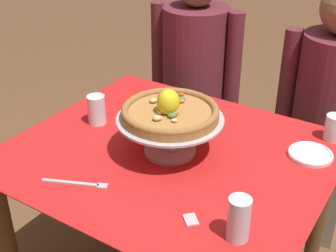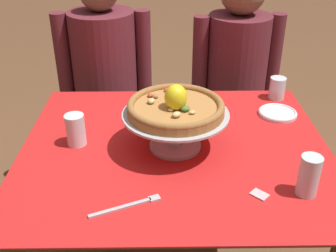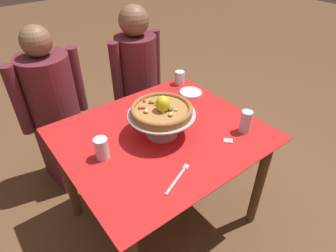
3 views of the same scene
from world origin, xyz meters
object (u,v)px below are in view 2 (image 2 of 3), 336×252
(water_glass_side_left, at_px, (76,132))
(sugar_packet, at_px, (259,195))
(diner_left, at_px, (107,93))
(pizza, at_px, (176,106))
(water_glass_back_right, at_px, (277,90))
(water_glass_front_right, at_px, (308,178))
(pizza_stand, at_px, (176,124))
(dinner_fork, at_px, (129,205))
(side_plate, at_px, (278,113))
(diner_right, at_px, (234,91))

(water_glass_side_left, distance_m, sugar_packet, 0.67)
(diner_left, bearing_deg, pizza, -66.12)
(pizza, bearing_deg, diner_left, 113.88)
(water_glass_side_left, xyz_separation_m, water_glass_back_right, (0.81, 0.37, -0.01))
(water_glass_front_right, height_order, sugar_packet, water_glass_front_right)
(water_glass_front_right, distance_m, sugar_packet, 0.15)
(sugar_packet, bearing_deg, diner_left, 119.11)
(pizza_stand, xyz_separation_m, dinner_fork, (-0.14, -0.32, -0.09))
(side_plate, bearing_deg, water_glass_back_right, 78.42)
(pizza, distance_m, sugar_packet, 0.40)
(pizza, xyz_separation_m, diner_right, (0.35, 0.80, -0.31))
(pizza_stand, bearing_deg, water_glass_back_right, 40.73)
(pizza_stand, relative_size, water_glass_side_left, 3.18)
(side_plate, height_order, dinner_fork, side_plate)
(side_plate, distance_m, diner_left, 0.96)
(water_glass_front_right, height_order, dinner_fork, water_glass_front_right)
(water_glass_back_right, relative_size, diner_left, 0.08)
(pizza, distance_m, water_glass_front_right, 0.48)
(pizza_stand, xyz_separation_m, water_glass_front_right, (0.38, -0.27, -0.04))
(water_glass_side_left, bearing_deg, water_glass_front_right, -21.64)
(side_plate, distance_m, sugar_packet, 0.55)
(water_glass_front_right, bearing_deg, pizza, 145.03)
(water_glass_back_right, bearing_deg, diner_right, 105.35)
(diner_right, bearing_deg, pizza_stand, -113.65)
(side_plate, bearing_deg, sugar_packet, -109.50)
(pizza_stand, relative_size, diner_left, 0.30)
(side_plate, distance_m, dinner_fork, 0.80)
(pizza, height_order, side_plate, pizza)
(sugar_packet, bearing_deg, diner_right, 84.44)
(water_glass_front_right, bearing_deg, pizza_stand, 144.92)
(water_glass_side_left, relative_size, water_glass_front_right, 0.89)
(pizza, relative_size, water_glass_side_left, 2.86)
(pizza, relative_size, side_plate, 2.14)
(water_glass_front_right, height_order, side_plate, water_glass_front_right)
(diner_left, bearing_deg, water_glass_back_right, -25.92)
(sugar_packet, xyz_separation_m, diner_right, (0.10, 1.07, -0.15))
(dinner_fork, xyz_separation_m, diner_right, (0.49, 1.12, -0.15))
(water_glass_front_right, distance_m, water_glass_back_right, 0.67)
(diner_right, bearing_deg, water_glass_front_right, -88.07)
(pizza_stand, distance_m, diner_left, 0.89)
(pizza, bearing_deg, water_glass_back_right, 40.80)
(water_glass_back_right, xyz_separation_m, diner_right, (-0.11, 0.40, -0.19))
(water_glass_back_right, height_order, dinner_fork, water_glass_back_right)
(side_plate, xyz_separation_m, dinner_fork, (-0.57, -0.56, -0.01))
(pizza_stand, distance_m, diner_right, 0.90)
(water_glass_side_left, bearing_deg, diner_left, 89.57)
(dinner_fork, bearing_deg, water_glass_side_left, 121.56)
(pizza, xyz_separation_m, dinner_fork, (-0.14, -0.32, -0.16))
(sugar_packet, bearing_deg, water_glass_front_right, 3.21)
(pizza, relative_size, water_glass_back_right, 3.44)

